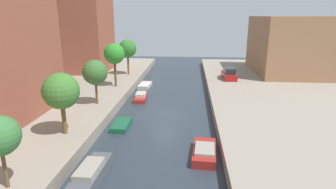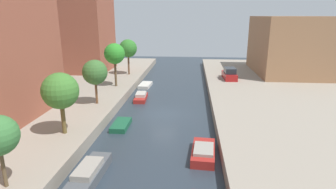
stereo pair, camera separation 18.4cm
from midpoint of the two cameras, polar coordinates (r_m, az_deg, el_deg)
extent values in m
plane|color=#28333D|center=(28.94, -1.00, -4.13)|extent=(84.00, 84.00, 0.00)
cube|color=gray|center=(33.68, -27.33, -2.15)|extent=(20.00, 64.00, 1.00)
cube|color=gray|center=(31.16, 27.68, -3.57)|extent=(20.00, 64.00, 1.00)
cube|color=brown|center=(48.88, -18.70, 17.12)|extent=(10.00, 9.07, 21.22)
cube|color=#9E704C|center=(48.59, 23.31, 9.33)|extent=(10.00, 14.52, 8.82)
cylinder|color=brown|center=(17.55, -30.77, -12.90)|extent=(0.20, 0.20, 2.24)
cylinder|color=brown|center=(23.07, -20.81, -4.62)|extent=(0.33, 0.33, 2.47)
sphere|color=#3D772D|center=(22.43, -21.36, 0.68)|extent=(2.78, 2.78, 2.78)
cylinder|color=brown|center=(29.82, -14.65, 0.43)|extent=(0.24, 0.24, 2.45)
sphere|color=#38682F|center=(29.34, -14.94, 4.43)|extent=(2.56, 2.56, 2.56)
cylinder|color=brown|center=(36.70, -10.91, 4.23)|extent=(0.29, 0.29, 3.32)
sphere|color=#2C8828|center=(36.27, -11.13, 8.23)|extent=(2.64, 2.64, 2.64)
cylinder|color=brown|center=(43.97, -8.29, 6.11)|extent=(0.28, 0.28, 3.09)
sphere|color=#2E7327|center=(43.62, -8.43, 9.35)|extent=(2.74, 2.74, 2.74)
cube|color=maroon|center=(41.58, 12.28, 3.80)|extent=(1.88, 4.28, 0.90)
cube|color=#1E2328|center=(41.11, 12.40, 4.85)|extent=(1.59, 2.37, 0.78)
cube|color=#4C5156|center=(18.79, -15.71, -15.40)|extent=(1.56, 4.51, 0.68)
cube|color=gray|center=(18.29, -16.16, -14.45)|extent=(1.28, 2.50, 0.37)
cube|color=#195638|center=(26.00, -9.74, -6.21)|extent=(1.40, 3.03, 0.46)
cube|color=maroon|center=(33.96, -5.77, -0.73)|extent=(1.53, 3.57, 0.47)
cube|color=#B2ADA3|center=(34.01, -5.74, 0.05)|extent=(1.24, 1.98, 0.38)
cube|color=beige|center=(40.22, -4.88, 1.92)|extent=(1.66, 3.46, 0.45)
cube|color=maroon|center=(20.78, 7.23, -11.73)|extent=(1.89, 3.88, 0.64)
cube|color=gray|center=(20.34, 7.30, -11.03)|extent=(1.52, 2.17, 0.21)
camera|label=1|loc=(0.09, -90.16, -0.05)|focal=29.67mm
camera|label=2|loc=(0.09, 89.84, 0.05)|focal=29.67mm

